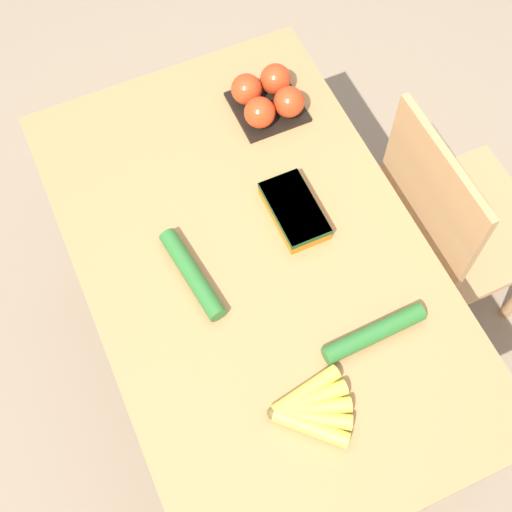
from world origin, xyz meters
TOP-DOWN VIEW (x-y plane):
  - ground_plane at (0.00, 0.00)m, footprint 12.00×12.00m
  - dining_table at (0.00, 0.00)m, footprint 1.26×0.78m
  - chair at (-0.00, 0.60)m, footprint 0.42×0.40m
  - banana_bunch at (0.36, -0.04)m, footprint 0.17×0.18m
  - tomato_pack at (-0.40, 0.21)m, footprint 0.17×0.17m
  - carrot_bag at (-0.08, 0.13)m, footprint 0.19×0.10m
  - cucumber_near at (0.27, 0.16)m, footprint 0.05×0.24m
  - cucumber_far at (-0.02, -0.15)m, footprint 0.24×0.07m

SIDE VIEW (x-z plane):
  - ground_plane at x=0.00m, z-range 0.00..0.00m
  - chair at x=0.00m, z-range 0.02..0.91m
  - dining_table at x=0.00m, z-range 0.26..1.00m
  - banana_bunch at x=0.36m, z-range 0.74..0.78m
  - cucumber_near at x=0.27m, z-range 0.74..0.78m
  - cucumber_far at x=-0.02m, z-range 0.74..0.78m
  - carrot_bag at x=-0.08m, z-range 0.75..0.79m
  - tomato_pack at x=-0.40m, z-range 0.74..0.83m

